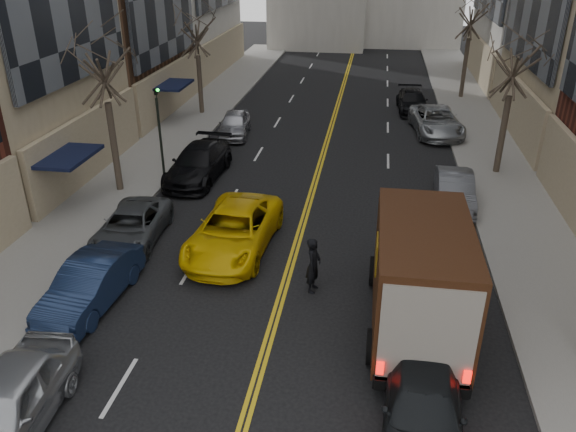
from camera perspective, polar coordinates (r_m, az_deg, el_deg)
name	(u,v)px	position (r m, az deg, el deg)	size (l,w,h in m)	color
sidewalk_left	(168,142)	(33.26, -12.06, 7.39)	(4.00, 66.00, 0.15)	slate
sidewalk_right	(493,159)	(31.82, 20.11, 5.48)	(4.00, 66.00, 0.15)	slate
tree_lf_mid	(100,45)	(25.41, -18.60, 16.11)	(3.20, 3.20, 8.91)	#382D23
tree_lf_far	(196,20)	(37.43, -9.37, 19.06)	(3.20, 3.20, 8.12)	#382D23
tree_rt_mid	(518,47)	(28.39, 22.31, 15.61)	(3.20, 3.20, 8.32)	#382D23
tree_rt_far	(474,1)	(42.98, 18.35, 20.02)	(3.20, 3.20, 9.11)	#382D23
traffic_signal	(159,122)	(27.44, -12.99, 9.31)	(0.29, 0.26, 4.70)	black
ups_truck	(419,275)	(16.71, 13.16, -5.81)	(2.78, 6.69, 3.65)	black
observer_sedan	(423,407)	(14.23, 13.53, -18.37)	(2.16, 4.81, 1.37)	black
taxi	(234,230)	(20.98, -5.52, -1.44)	(2.68, 5.81, 1.62)	#E3B609
pedestrian	(313,265)	(18.41, 2.61, -5.00)	(0.71, 0.46, 1.94)	black
parked_lf_a	(7,406)	(15.22, -26.69, -16.84)	(1.91, 4.74, 1.61)	#AFB3B8
parked_lf_b	(90,284)	(18.92, -19.43, -6.53)	(1.58, 4.52, 1.49)	#121E3A
parked_lf_c	(131,226)	(22.31, -15.62, -1.02)	(2.17, 4.70, 1.31)	#44474B
parked_lf_d	(198,163)	(27.66, -9.08, 5.34)	(2.21, 5.43, 1.58)	black
parked_lf_e	(234,124)	(33.83, -5.47, 9.30)	(1.67, 4.16, 1.42)	#ACADB4
parked_rt_a	(455,190)	(25.53, 16.57, 2.55)	(1.51, 4.33, 1.43)	#4C4F54
parked_rt_b	(436,121)	(35.11, 14.83, 9.30)	(2.58, 5.60, 1.56)	#9CA0A3
parked_rt_c	(412,101)	(39.62, 12.52, 11.30)	(1.92, 4.72, 1.37)	black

